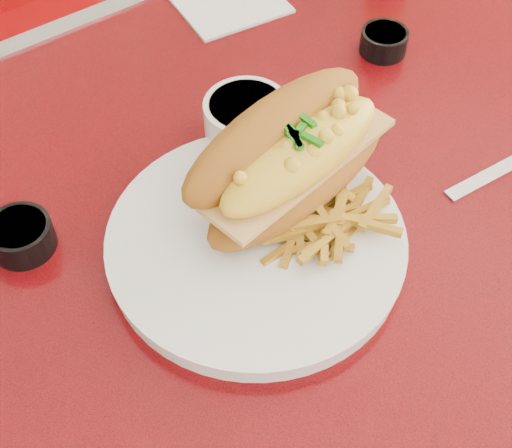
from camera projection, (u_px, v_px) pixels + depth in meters
ground at (317, 433)px, 1.37m from camera, size 8.00×8.00×0.00m
diner_table at (349, 242)px, 0.90m from camera, size 1.23×0.83×0.77m
booth_bench_far at (91, 95)px, 1.56m from camera, size 1.20×0.51×0.90m
dinner_plate at (256, 243)px, 0.68m from camera, size 0.30×0.30×0.02m
mac_hoagie at (291, 155)px, 0.68m from camera, size 0.25×0.15×0.11m
fries_pile at (330, 219)px, 0.67m from camera, size 0.13×0.12×0.03m
fork at (279, 179)px, 0.72m from camera, size 0.04×0.16×0.00m
gravy_ramekin at (247, 120)px, 0.77m from camera, size 0.10×0.10×0.05m
sauce_cup_left at (21, 235)px, 0.68m from camera, size 0.06×0.06×0.03m
sauce_cup_right at (384, 40)px, 0.87m from camera, size 0.06×0.06×0.03m
paper_napkin at (227, 0)px, 0.95m from camera, size 0.15×0.15×0.00m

